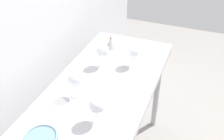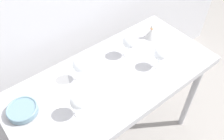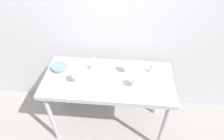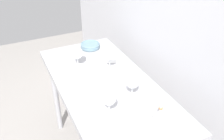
{
  "view_description": "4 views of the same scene",
  "coord_description": "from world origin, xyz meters",
  "views": [
    {
      "loc": [
        -1.29,
        -0.58,
        1.99
      ],
      "look_at": [
        0.06,
        -0.04,
        0.98
      ],
      "focal_mm": 42.87,
      "sensor_mm": 36.0,
      "label": 1
    },
    {
      "loc": [
        -0.64,
        -0.8,
        2.05
      ],
      "look_at": [
        -0.02,
        -0.01,
        0.98
      ],
      "focal_mm": 38.34,
      "sensor_mm": 36.0,
      "label": 2
    },
    {
      "loc": [
        0.17,
        -1.46,
        2.32
      ],
      "look_at": [
        0.04,
        0.04,
        0.98
      ],
      "focal_mm": 30.32,
      "sensor_mm": 36.0,
      "label": 3
    },
    {
      "loc": [
        1.33,
        -0.59,
        1.92
      ],
      "look_at": [
        -0.0,
        0.04,
        1.0
      ],
      "focal_mm": 39.68,
      "sensor_mm": 36.0,
      "label": 4
    }
  ],
  "objects": [
    {
      "name": "back_wall",
      "position": [
        0.0,
        0.49,
        1.3
      ],
      "size": [
        3.8,
        0.04,
        2.6
      ],
      "primitive_type": "cube",
      "color": "#BCBCC2",
      "rests_on": "ground_plane"
    },
    {
      "name": "steel_counter",
      "position": [
        0.0,
        -0.01,
        0.79
      ],
      "size": [
        1.4,
        0.65,
        0.9
      ],
      "color": "#A6A6AB",
      "rests_on": "ground_plane"
    },
    {
      "name": "wine_glass_far_left",
      "position": [
        -0.17,
        0.11,
        1.02
      ],
      "size": [
        0.09,
        0.09,
        0.17
      ],
      "color": "white",
      "rests_on": "steel_counter"
    },
    {
      "name": "wine_glass_near_right",
      "position": [
        0.29,
        -0.12,
        1.01
      ],
      "size": [
        0.09,
        0.09,
        0.16
      ],
      "color": "white",
      "rests_on": "steel_counter"
    },
    {
      "name": "wine_glass_far_right",
      "position": [
        0.21,
        0.09,
        1.02
      ],
      "size": [
        0.09,
        0.09,
        0.17
      ],
      "color": "white",
      "rests_on": "steel_counter"
    },
    {
      "name": "wine_glass_near_left",
      "position": [
        -0.32,
        -0.1,
        1.01
      ],
      "size": [
        0.09,
        0.09,
        0.16
      ],
      "color": "white",
      "rests_on": "steel_counter"
    },
    {
      "name": "tasting_sheet_upper",
      "position": [
        -0.14,
        -0.09,
        0.9
      ],
      "size": [
        0.22,
        0.25,
        0.0
      ],
      "primitive_type": "cube",
      "rotation": [
        0.0,
        0.0,
        0.36
      ],
      "color": "white",
      "rests_on": "steel_counter"
    },
    {
      "name": "tasting_sheet_lower",
      "position": [
        -0.35,
        0.12,
        0.9
      ],
      "size": [
        0.26,
        0.3,
        0.0
      ],
      "primitive_type": "cube",
      "rotation": [
        0.0,
        0.0,
        -0.39
      ],
      "color": "white",
      "rests_on": "steel_counter"
    },
    {
      "name": "tasting_bowl",
      "position": [
        -0.57,
        0.1,
        0.93
      ],
      "size": [
        0.17,
        0.17,
        0.05
      ],
      "color": "beige",
      "rests_on": "steel_counter"
    },
    {
      "name": "decanter_funnel",
      "position": [
        0.47,
        0.13,
        0.94
      ],
      "size": [
        0.09,
        0.09,
        0.13
      ],
      "color": "#BABABA",
      "rests_on": "steel_counter"
    }
  ]
}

